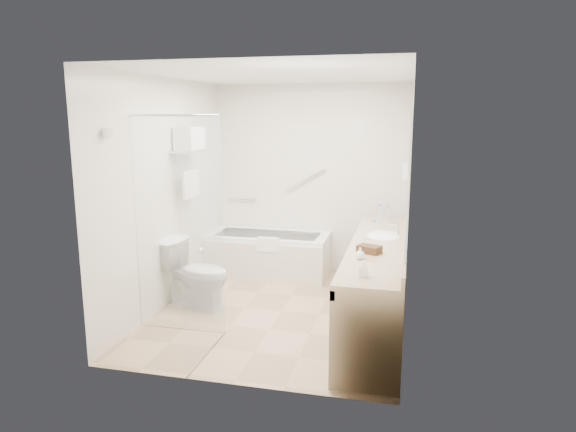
% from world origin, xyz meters
% --- Properties ---
extents(floor, '(3.20, 3.20, 0.00)m').
position_xyz_m(floor, '(0.00, 0.00, 0.00)').
color(floor, tan).
rests_on(floor, ground).
extents(ceiling, '(2.60, 3.20, 0.10)m').
position_xyz_m(ceiling, '(0.00, 0.00, 2.50)').
color(ceiling, silver).
rests_on(ceiling, wall_back).
extents(wall_back, '(2.60, 0.10, 2.50)m').
position_xyz_m(wall_back, '(0.00, 1.60, 1.25)').
color(wall_back, beige).
rests_on(wall_back, ground).
extents(wall_front, '(2.60, 0.10, 2.50)m').
position_xyz_m(wall_front, '(0.00, -1.60, 1.25)').
color(wall_front, beige).
rests_on(wall_front, ground).
extents(wall_left, '(0.10, 3.20, 2.50)m').
position_xyz_m(wall_left, '(-1.30, 0.00, 1.25)').
color(wall_left, beige).
rests_on(wall_left, ground).
extents(wall_right, '(0.10, 3.20, 2.50)m').
position_xyz_m(wall_right, '(1.30, 0.00, 1.25)').
color(wall_right, beige).
rests_on(wall_right, ground).
extents(bathtub, '(1.60, 0.73, 0.59)m').
position_xyz_m(bathtub, '(-0.50, 1.24, 0.28)').
color(bathtub, white).
rests_on(bathtub, floor).
extents(grab_bar_short, '(0.40, 0.03, 0.03)m').
position_xyz_m(grab_bar_short, '(-0.95, 1.56, 0.95)').
color(grab_bar_short, silver).
rests_on(grab_bar_short, wall_back).
extents(grab_bar_long, '(0.53, 0.03, 0.33)m').
position_xyz_m(grab_bar_long, '(-0.05, 1.56, 1.25)').
color(grab_bar_long, silver).
rests_on(grab_bar_long, wall_back).
extents(shower_enclosure, '(0.96, 0.91, 2.11)m').
position_xyz_m(shower_enclosure, '(-0.63, -0.93, 1.07)').
color(shower_enclosure, silver).
rests_on(shower_enclosure, floor).
extents(towel_shelf, '(0.24, 0.55, 0.81)m').
position_xyz_m(towel_shelf, '(-1.17, 0.35, 1.75)').
color(towel_shelf, silver).
rests_on(towel_shelf, wall_left).
extents(vanity_counter, '(0.55, 2.70, 0.95)m').
position_xyz_m(vanity_counter, '(1.02, -0.15, 0.64)').
color(vanity_counter, tan).
rests_on(vanity_counter, floor).
extents(sink, '(0.40, 0.52, 0.14)m').
position_xyz_m(sink, '(1.05, 0.25, 0.82)').
color(sink, white).
rests_on(sink, vanity_counter).
extents(faucet, '(0.03, 0.03, 0.14)m').
position_xyz_m(faucet, '(1.20, 0.25, 0.93)').
color(faucet, silver).
rests_on(faucet, vanity_counter).
extents(mirror, '(0.02, 2.00, 1.20)m').
position_xyz_m(mirror, '(1.29, -0.15, 1.55)').
color(mirror, '#AAB0B6').
rests_on(mirror, wall_right).
extents(hairdryer_unit, '(0.08, 0.10, 0.18)m').
position_xyz_m(hairdryer_unit, '(1.25, 1.05, 1.45)').
color(hairdryer_unit, white).
rests_on(hairdryer_unit, wall_right).
extents(toilet, '(0.83, 0.55, 0.76)m').
position_xyz_m(toilet, '(-0.95, -0.09, 0.38)').
color(toilet, white).
rests_on(toilet, floor).
extents(amenity_basket, '(0.24, 0.21, 0.07)m').
position_xyz_m(amenity_basket, '(0.96, -0.49, 0.88)').
color(amenity_basket, '#4F321C').
rests_on(amenity_basket, vanity_counter).
extents(soap_bottle_a, '(0.07, 0.14, 0.06)m').
position_xyz_m(soap_bottle_a, '(0.97, -1.22, 0.88)').
color(soap_bottle_a, white).
rests_on(soap_bottle_a, vanity_counter).
extents(soap_bottle_b, '(0.11, 0.13, 0.08)m').
position_xyz_m(soap_bottle_b, '(0.90, -0.72, 0.89)').
color(soap_bottle_b, white).
rests_on(soap_bottle_b, vanity_counter).
extents(water_bottle_left, '(0.05, 0.05, 0.17)m').
position_xyz_m(water_bottle_left, '(0.96, 0.22, 0.93)').
color(water_bottle_left, silver).
rests_on(water_bottle_left, vanity_counter).
extents(water_bottle_mid, '(0.06, 0.06, 0.18)m').
position_xyz_m(water_bottle_mid, '(1.06, 1.04, 0.93)').
color(water_bottle_mid, silver).
rests_on(water_bottle_mid, vanity_counter).
extents(water_bottle_right, '(0.06, 0.06, 0.19)m').
position_xyz_m(water_bottle_right, '(0.96, 1.10, 0.94)').
color(water_bottle_right, silver).
rests_on(water_bottle_right, vanity_counter).
extents(drinking_glass_near, '(0.08, 0.08, 0.08)m').
position_xyz_m(drinking_glass_near, '(0.99, 0.87, 0.89)').
color(drinking_glass_near, silver).
rests_on(drinking_glass_near, vanity_counter).
extents(drinking_glass_far, '(0.08, 0.08, 0.10)m').
position_xyz_m(drinking_glass_far, '(0.89, -0.00, 0.90)').
color(drinking_glass_far, silver).
rests_on(drinking_glass_far, vanity_counter).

